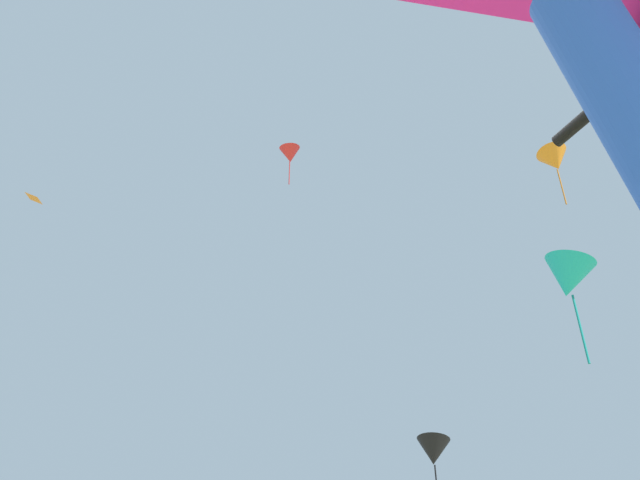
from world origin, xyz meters
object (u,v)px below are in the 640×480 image
at_px(distant_kite_black_low_right, 434,452).
at_px(distant_kite_orange_far_center, 555,161).
at_px(distant_kite_orange_mid_left, 34,198).
at_px(distant_kite_teal_mid_right, 568,278).
at_px(distant_kite_red_high_left, 290,155).

height_order(distant_kite_black_low_right, distant_kite_orange_far_center, distant_kite_orange_far_center).
xyz_separation_m(distant_kite_orange_mid_left, distant_kite_orange_far_center, (18.19, -13.03, -5.51)).
distance_m(distant_kite_black_low_right, distant_kite_teal_mid_right, 12.63).
relative_size(distant_kite_black_low_right, distant_kite_orange_mid_left, 3.10).
relative_size(distant_kite_black_low_right, distant_kite_red_high_left, 1.64).
xyz_separation_m(distant_kite_black_low_right, distant_kite_red_high_left, (-6.98, -6.01, 8.80)).
height_order(distant_kite_red_high_left, distant_kite_teal_mid_right, distant_kite_red_high_left).
height_order(distant_kite_red_high_left, distant_kite_orange_far_center, distant_kite_red_high_left).
relative_size(distant_kite_red_high_left, distant_kite_teal_mid_right, 0.63).
bearing_deg(distant_kite_black_low_right, distant_kite_red_high_left, -139.31).
relative_size(distant_kite_red_high_left, distant_kite_orange_far_center, 0.85).
bearing_deg(distant_kite_teal_mid_right, distant_kite_black_low_right, 84.43).
bearing_deg(distant_kite_orange_mid_left, distant_kite_teal_mid_right, -41.95).
bearing_deg(distant_kite_black_low_right, distant_kite_orange_mid_left, 172.94).
bearing_deg(distant_kite_red_high_left, distant_kite_orange_far_center, -32.73).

